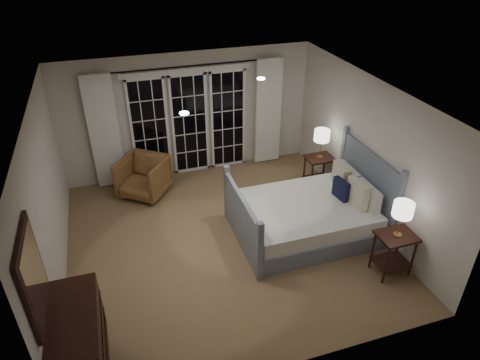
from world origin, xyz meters
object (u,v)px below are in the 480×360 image
object	(u,v)px
bed	(309,215)
lamp_left	(403,210)
nightstand_right	(318,168)
dresser	(80,343)
lamp_right	(322,136)
armchair	(144,177)
nightstand_left	(394,248)

from	to	relation	value
bed	lamp_left	size ratio (longest dim) A/B	4.14
nightstand_right	dresser	size ratio (longest dim) A/B	0.53
lamp_right	dresser	world-z (taller)	lamp_right
lamp_right	armchair	size ratio (longest dim) A/B	0.68
nightstand_right	armchair	xyz separation A→B (m)	(-3.28, 0.80, -0.06)
nightstand_right	lamp_left	world-z (taller)	lamp_left
lamp_left	armchair	bearing A→B (deg)	134.22
lamp_left	lamp_right	size ratio (longest dim) A/B	0.97
lamp_left	armchair	size ratio (longest dim) A/B	0.66
lamp_left	lamp_right	bearing A→B (deg)	88.84
lamp_right	dresser	distance (m)	5.31
nightstand_right	lamp_right	size ratio (longest dim) A/B	1.18
bed	nightstand_right	bearing A→B (deg)	57.15
bed	nightstand_left	distance (m)	1.49
bed	nightstand_left	size ratio (longest dim) A/B	3.29
nightstand_right	lamp_left	size ratio (longest dim) A/B	1.22
bed	nightstand_right	distance (m)	1.47
dresser	nightstand_right	bearing A→B (deg)	32.53
lamp_right	dresser	xyz separation A→B (m)	(-4.44, -2.83, -0.68)
nightstand_left	lamp_right	bearing A→B (deg)	88.84
lamp_right	dresser	size ratio (longest dim) A/B	0.45
lamp_left	nightstand_right	bearing A→B (deg)	88.84
nightstand_left	nightstand_right	distance (m)	2.52
nightstand_left	lamp_left	bearing A→B (deg)	-26.57
lamp_left	dresser	world-z (taller)	lamp_left
lamp_left	dresser	bearing A→B (deg)	-175.94
nightstand_right	dresser	xyz separation A→B (m)	(-4.44, -2.83, 0.00)
nightstand_left	lamp_left	xyz separation A→B (m)	(0.00, -0.00, 0.68)
nightstand_left	nightstand_right	bearing A→B (deg)	88.84
lamp_right	armchair	xyz separation A→B (m)	(-3.28, 0.80, -0.75)
nightstand_right	nightstand_left	bearing A→B (deg)	-91.16
bed	armchair	distance (m)	3.21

